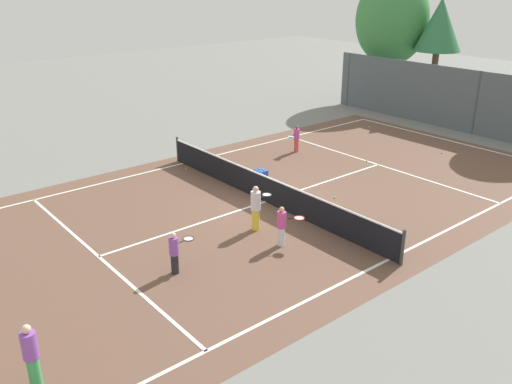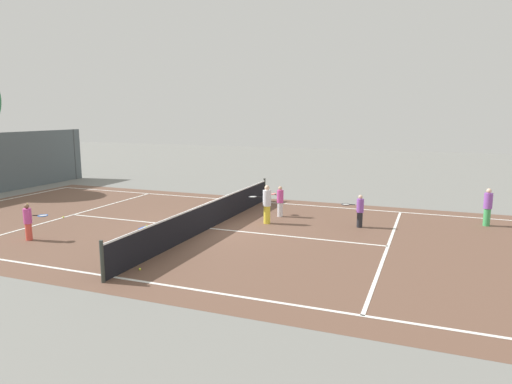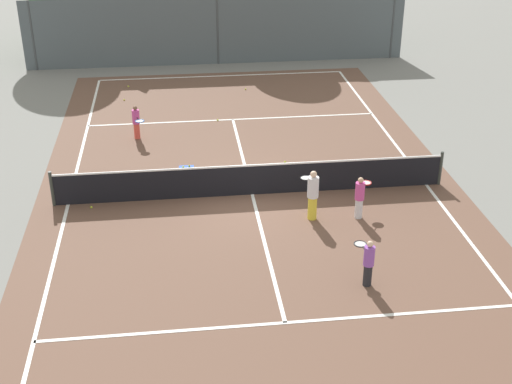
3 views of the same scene
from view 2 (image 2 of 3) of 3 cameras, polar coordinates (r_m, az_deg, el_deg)
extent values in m
plane|color=slate|center=(17.16, -5.79, -4.53)|extent=(80.00, 80.00, 0.00)
cube|color=brown|center=(17.16, -5.79, -4.53)|extent=(13.00, 25.00, 0.00)
cube|color=white|center=(12.73, -17.25, -10.04)|extent=(0.10, 24.00, 0.01)
cube|color=white|center=(22.08, 0.69, -1.24)|extent=(0.10, 24.00, 0.01)
cube|color=white|center=(15.43, 16.05, -6.48)|extent=(11.00, 0.10, 0.01)
cube|color=white|center=(20.80, -21.72, -2.63)|extent=(11.00, 0.10, 0.01)
cube|color=white|center=(17.16, -5.79, -4.51)|extent=(0.10, 12.80, 0.01)
cylinder|color=#333833|center=(12.27, -18.55, -8.19)|extent=(0.10, 0.10, 1.10)
cylinder|color=#333833|center=(22.35, 1.06, 0.31)|extent=(0.10, 0.10, 1.10)
cube|color=black|center=(17.05, -5.81, -2.98)|extent=(11.80, 0.03, 0.95)
cube|color=white|center=(16.95, -5.84, -1.34)|extent=(11.80, 0.04, 0.05)
cylinder|color=#3F4447|center=(31.88, -21.59, 4.36)|extent=(0.12, 0.12, 3.20)
cylinder|color=#E54C3F|center=(17.28, -26.36, -4.44)|extent=(0.21, 0.21, 0.58)
cylinder|color=#D14799|center=(17.16, -26.49, -2.68)|extent=(0.26, 0.26, 0.51)
sphere|color=brown|center=(17.10, -26.58, -1.60)|extent=(0.16, 0.16, 0.16)
cylinder|color=black|center=(17.01, -25.68, -2.64)|extent=(0.09, 0.20, 0.03)
torus|color=blue|center=(16.89, -24.95, -2.67)|extent=(0.41, 0.41, 0.03)
cylinder|color=silver|center=(16.89, -24.95, -2.67)|extent=(0.34, 0.34, 0.00)
cylinder|color=silver|center=(18.98, 3.01, -2.19)|extent=(0.22, 0.22, 0.59)
cylinder|color=#D14799|center=(18.88, 3.02, -0.55)|extent=(0.27, 0.27, 0.52)
sphere|color=tan|center=(18.82, 3.03, 0.47)|extent=(0.16, 0.16, 0.16)
cylinder|color=black|center=(19.09, 2.48, -0.35)|extent=(0.13, 0.18, 0.03)
torus|color=red|center=(19.28, 2.02, -0.24)|extent=(0.46, 0.46, 0.03)
cylinder|color=silver|center=(19.28, 2.02, -0.24)|extent=(0.38, 0.38, 0.00)
cylinder|color=#232328|center=(17.63, 12.74, -3.38)|extent=(0.21, 0.21, 0.58)
cylinder|color=purple|center=(17.52, 12.80, -1.66)|extent=(0.26, 0.26, 0.50)
sphere|color=beige|center=(17.45, 12.84, -0.60)|extent=(0.16, 0.16, 0.16)
cylinder|color=black|center=(17.51, 11.88, -1.55)|extent=(0.06, 0.20, 0.03)
torus|color=black|center=(17.51, 11.06, -1.52)|extent=(0.38, 0.38, 0.03)
cylinder|color=silver|center=(17.51, 11.06, -1.52)|extent=(0.32, 0.32, 0.00)
cylinder|color=#3FA559|center=(19.48, 26.71, -2.81)|extent=(0.25, 0.25, 0.67)
cylinder|color=purple|center=(19.37, 26.86, -0.99)|extent=(0.31, 0.31, 0.59)
sphere|color=beige|center=(19.31, 26.94, 0.13)|extent=(0.18, 0.18, 0.18)
cylinder|color=yellow|center=(17.78, 1.36, -2.83)|extent=(0.26, 0.26, 0.70)
cylinder|color=silver|center=(17.64, 1.37, -0.76)|extent=(0.32, 0.32, 0.61)
sphere|color=beige|center=(17.58, 1.38, 0.53)|extent=(0.19, 0.19, 0.19)
cylinder|color=black|center=(17.69, 0.38, -0.63)|extent=(0.07, 0.20, 0.03)
torus|color=black|center=(17.73, -0.41, -0.60)|extent=(0.39, 0.39, 0.03)
cylinder|color=silver|center=(17.73, -0.41, -0.60)|extent=(0.32, 0.32, 0.00)
cube|color=blue|center=(16.22, -13.38, -4.95)|extent=(0.48, 0.39, 0.36)
sphere|color=#CCE533|center=(16.09, -13.60, -4.29)|extent=(0.07, 0.07, 0.07)
sphere|color=#CCE533|center=(16.27, -13.39, -4.12)|extent=(0.07, 0.07, 0.07)
sphere|color=#CCE533|center=(19.36, -9.74, -2.88)|extent=(0.07, 0.07, 0.07)
sphere|color=#CCE533|center=(20.36, -22.78, -2.89)|extent=(0.07, 0.07, 0.07)
sphere|color=#CCE533|center=(23.88, -26.51, -1.38)|extent=(0.07, 0.07, 0.07)
sphere|color=#CCE533|center=(16.73, -9.90, -4.89)|extent=(0.07, 0.07, 0.07)
sphere|color=#CCE533|center=(13.07, -14.21, -9.25)|extent=(0.07, 0.07, 0.07)
camera|label=1|loc=(28.86, 30.33, 15.28)|focal=37.78mm
camera|label=3|loc=(17.83, 66.46, 22.15)|focal=49.28mm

